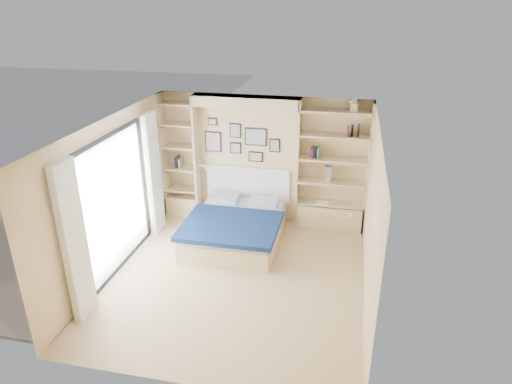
# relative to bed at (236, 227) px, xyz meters

# --- Properties ---
(ground) EXTENTS (4.50, 4.50, 0.00)m
(ground) POSITION_rel_bed_xyz_m (0.31, -1.20, -0.27)
(ground) COLOR tan
(ground) RESTS_ON ground
(room_shell) EXTENTS (4.50, 4.50, 4.50)m
(room_shell) POSITION_rel_bed_xyz_m (-0.08, 0.32, 0.81)
(room_shell) COLOR #D1B782
(room_shell) RESTS_ON ground
(bed) EXTENTS (1.68, 2.08, 1.07)m
(bed) POSITION_rel_bed_xyz_m (0.00, 0.00, 0.00)
(bed) COLOR tan
(bed) RESTS_ON ground
(photo_gallery) EXTENTS (1.48, 0.02, 0.82)m
(photo_gallery) POSITION_rel_bed_xyz_m (-0.14, 1.02, 1.33)
(photo_gallery) COLOR black
(photo_gallery) RESTS_ON ground
(reading_lamps) EXTENTS (1.92, 0.12, 0.15)m
(reading_lamps) POSITION_rel_bed_xyz_m (0.01, 0.80, 0.83)
(reading_lamps) COLOR silver
(reading_lamps) RESTS_ON ground
(shelf_decor) EXTENTS (3.52, 0.23, 2.03)m
(shelf_decor) POSITION_rel_bed_xyz_m (1.34, 0.86, 1.40)
(shelf_decor) COLOR #A51E1E
(shelf_decor) RESTS_ON ground
(deck) EXTENTS (3.20, 4.00, 0.05)m
(deck) POSITION_rel_bed_xyz_m (-3.29, -1.20, -0.27)
(deck) COLOR #706053
(deck) RESTS_ON ground
(deck_chair) EXTENTS (0.53, 0.89, 0.89)m
(deck_chair) POSITION_rel_bed_xyz_m (-2.76, -1.33, 0.16)
(deck_chair) COLOR tan
(deck_chair) RESTS_ON ground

